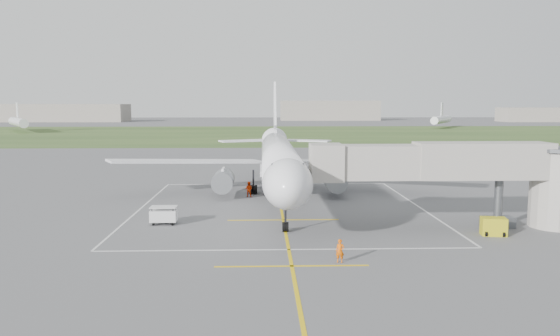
{
  "coord_description": "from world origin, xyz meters",
  "views": [
    {
      "loc": [
        -1.9,
        -58.08,
        10.43
      ],
      "look_at": [
        -0.09,
        -4.0,
        4.0
      ],
      "focal_mm": 35.0,
      "sensor_mm": 36.0,
      "label": 1
    }
  ],
  "objects_px": {
    "airliner": "(279,159)",
    "gpu_unit": "(494,227)",
    "ramp_worker_nose": "(340,251)",
    "ramp_worker_wing": "(249,189)",
    "jet_bridge": "(473,172)",
    "baggage_cart": "(164,215)"
  },
  "relations": [
    {
      "from": "airliner",
      "to": "baggage_cart",
      "type": "distance_m",
      "value": 16.39
    },
    {
      "from": "airliner",
      "to": "jet_bridge",
      "type": "distance_m",
      "value": 21.22
    },
    {
      "from": "jet_bridge",
      "to": "ramp_worker_nose",
      "type": "relative_size",
      "value": 15.09
    },
    {
      "from": "airliner",
      "to": "ramp_worker_wing",
      "type": "relative_size",
      "value": 26.7
    },
    {
      "from": "gpu_unit",
      "to": "baggage_cart",
      "type": "xyz_separation_m",
      "value": [
        -26.91,
        4.87,
        0.1
      ]
    },
    {
      "from": "baggage_cart",
      "to": "ramp_worker_nose",
      "type": "xyz_separation_m",
      "value": [
        13.64,
        -11.9,
        -0.03
      ]
    },
    {
      "from": "gpu_unit",
      "to": "ramp_worker_nose",
      "type": "height_order",
      "value": "ramp_worker_nose"
    },
    {
      "from": "ramp_worker_wing",
      "to": "gpu_unit",
      "type": "bearing_deg",
      "value": 154.29
    },
    {
      "from": "gpu_unit",
      "to": "ramp_worker_nose",
      "type": "distance_m",
      "value": 15.01
    },
    {
      "from": "gpu_unit",
      "to": "jet_bridge",
      "type": "bearing_deg",
      "value": 115.8
    },
    {
      "from": "gpu_unit",
      "to": "ramp_worker_wing",
      "type": "xyz_separation_m",
      "value": [
        -19.88,
        18.53,
        0.17
      ]
    },
    {
      "from": "airliner",
      "to": "ramp_worker_nose",
      "type": "xyz_separation_m",
      "value": [
        3.22,
        -24.02,
        -3.62
      ]
    },
    {
      "from": "airliner",
      "to": "gpu_unit",
      "type": "xyz_separation_m",
      "value": [
        16.49,
        -17.0,
        -3.69
      ]
    },
    {
      "from": "jet_bridge",
      "to": "ramp_worker_nose",
      "type": "distance_m",
      "value": 16.36
    },
    {
      "from": "airliner",
      "to": "jet_bridge",
      "type": "xyz_separation_m",
      "value": [
        15.72,
        -14.25,
        0.35
      ]
    },
    {
      "from": "ramp_worker_nose",
      "to": "ramp_worker_wing",
      "type": "relative_size",
      "value": 0.89
    },
    {
      "from": "airliner",
      "to": "ramp_worker_wing",
      "type": "height_order",
      "value": "airliner"
    },
    {
      "from": "baggage_cart",
      "to": "ramp_worker_nose",
      "type": "distance_m",
      "value": 18.1
    },
    {
      "from": "baggage_cart",
      "to": "ramp_worker_nose",
      "type": "height_order",
      "value": "baggage_cart"
    },
    {
      "from": "jet_bridge",
      "to": "baggage_cart",
      "type": "height_order",
      "value": "jet_bridge"
    },
    {
      "from": "baggage_cart",
      "to": "jet_bridge",
      "type": "bearing_deg",
      "value": -4.13
    },
    {
      "from": "gpu_unit",
      "to": "ramp_worker_wing",
      "type": "height_order",
      "value": "ramp_worker_wing"
    }
  ]
}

